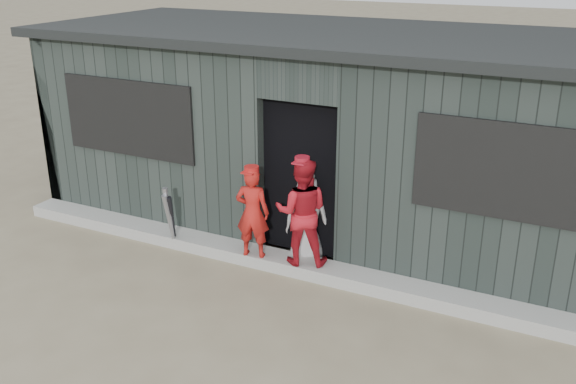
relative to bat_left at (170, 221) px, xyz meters
The scene contains 9 objects.
ground 2.30m from the bat_left, 45.93° to the right, with size 80.00×80.00×0.00m, color #71664E.
curb 1.62m from the bat_left, ahead, with size 8.00×0.36×0.15m, color gray.
bat_left is the anchor object (origin of this frame).
bat_mid 0.04m from the bat_left, 16.14° to the right, with size 0.07×0.07×0.86m, color gray.
bat_right 0.05m from the bat_left, 79.75° to the left, with size 0.07×0.07×0.76m, color black.
player_red_left 1.20m from the bat_left, ahead, with size 0.40×0.26×1.10m, color #B41A16.
player_red_right 1.81m from the bat_left, ahead, with size 0.62×0.48×1.28m, color #B01521.
player_grey_back 1.76m from the bat_left, 15.07° to the left, with size 0.54×0.35×1.11m, color #ADADAD.
dugout 2.61m from the bat_left, 49.92° to the left, with size 8.30×3.30×2.62m.
Camera 1 is at (3.05, -4.32, 3.63)m, focal length 40.00 mm.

